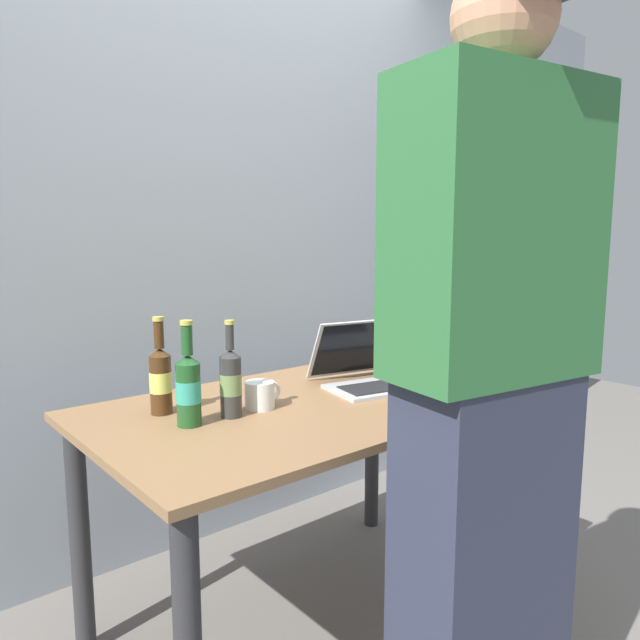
# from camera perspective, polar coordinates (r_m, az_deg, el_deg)

# --- Properties ---
(ground_plane) EXTENTS (8.00, 8.00, 0.00)m
(ground_plane) POSITION_cam_1_polar(r_m,az_deg,el_deg) (2.17, -0.75, -27.13)
(ground_plane) COLOR slate
(ground_plane) RESTS_ON ground
(desk) EXTENTS (1.35, 0.81, 0.75)m
(desk) POSITION_cam_1_polar(r_m,az_deg,el_deg) (1.88, -0.79, -11.14)
(desk) COLOR olive
(desk) RESTS_ON ground
(laptop) EXTENTS (0.39, 0.38, 0.22)m
(laptop) POSITION_cam_1_polar(r_m,az_deg,el_deg) (2.03, 4.79, -4.82)
(laptop) COLOR #B7BABC
(laptop) RESTS_ON desk
(beer_bottle_dark) EXTENTS (0.06, 0.06, 0.28)m
(beer_bottle_dark) POSITION_cam_1_polar(r_m,az_deg,el_deg) (1.75, -15.19, -5.42)
(beer_bottle_dark) COLOR #472B14
(beer_bottle_dark) RESTS_ON desk
(beer_bottle_amber) EXTENTS (0.06, 0.06, 0.28)m
(beer_bottle_amber) POSITION_cam_1_polar(r_m,az_deg,el_deg) (1.68, -8.65, -5.88)
(beer_bottle_amber) COLOR #333333
(beer_bottle_amber) RESTS_ON desk
(beer_bottle_brown) EXTENTS (0.07, 0.07, 0.29)m
(beer_bottle_brown) POSITION_cam_1_polar(r_m,az_deg,el_deg) (1.62, -12.63, -6.34)
(beer_bottle_brown) COLOR #1E5123
(beer_bottle_brown) RESTS_ON desk
(person_figure) EXTENTS (0.47, 0.33, 1.81)m
(person_figure) POSITION_cam_1_polar(r_m,az_deg,el_deg) (1.31, 15.98, -6.90)
(person_figure) COLOR #2D3347
(person_figure) RESTS_ON ground
(coffee_mug) EXTENTS (0.12, 0.09, 0.08)m
(coffee_mug) POSITION_cam_1_polar(r_m,az_deg,el_deg) (1.76, -5.78, -7.22)
(coffee_mug) COLOR white
(coffee_mug) RESTS_ON desk
(back_wall) EXTENTS (6.00, 0.10, 2.60)m
(back_wall) POSITION_cam_1_polar(r_m,az_deg,el_deg) (2.41, -12.50, 9.04)
(back_wall) COLOR #99A3AD
(back_wall) RESTS_ON ground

